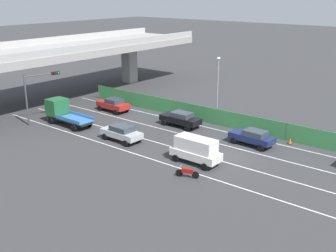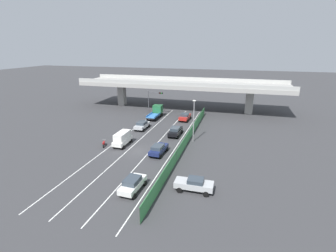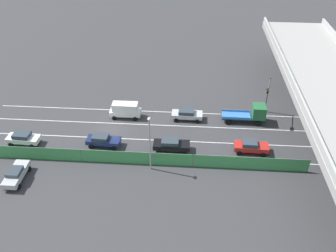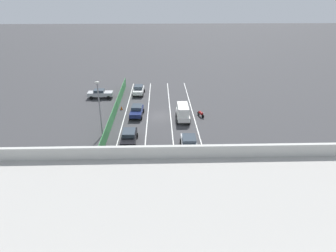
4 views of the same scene
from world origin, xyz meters
name	(u,v)px [view 4 (image 4 of 4)]	position (x,y,z in m)	size (l,w,h in m)	color
ground_plane	(159,116)	(0.00, 0.00, 0.00)	(300.00, 300.00, 0.00)	#38383A
lane_line_left_edge	(197,129)	(-5.33, 4.65, 0.00)	(0.14, 45.30, 0.01)	silver
lane_line_mid_left	(172,129)	(-1.78, 4.65, 0.00)	(0.14, 45.30, 0.01)	silver
lane_line_mid_right	(147,129)	(1.78, 4.65, 0.00)	(0.14, 45.30, 0.01)	silver
lane_line_right_edge	(121,129)	(5.33, 4.65, 0.00)	(0.14, 45.30, 0.01)	silver
elevated_overpass	(159,218)	(0.00, 29.30, 6.26)	(53.62, 10.98, 7.82)	#A09E99
green_fence	(110,124)	(6.76, 4.65, 0.92)	(0.10, 41.40, 1.84)	#3D8E4C
car_van_white	(183,112)	(-3.53, 1.54, 1.29)	(1.98, 4.48, 2.31)	silver
car_sedan_navy	(137,110)	(3.42, -0.26, 0.89)	(2.14, 4.48, 1.58)	navy
car_sedan_black	(129,137)	(3.78, 8.72, 0.92)	(1.99, 4.69, 1.64)	black
car_sedan_white	(139,90)	(3.79, -10.81, 0.92)	(2.11, 4.34, 1.67)	white
car_sedan_red	(124,185)	(3.34, 18.87, 0.91)	(2.19, 4.40, 1.64)	red
car_sedan_silver	(189,143)	(-3.59, 10.52, 0.90)	(2.12, 4.46, 1.60)	#B7BABC
flatbed_truck_blue	(199,186)	(-3.64, 19.79, 1.38)	(2.41, 6.07, 2.70)	black
motorcycle	(201,114)	(-6.39, 0.34, 0.46)	(0.90, 1.85, 0.93)	black
parked_wagon_silver	(100,93)	(10.59, -8.86, 0.89)	(4.45, 1.97, 1.60)	#B2B5B7
traffic_light	(222,172)	(-5.12, 21.79, 4.11)	(4.06, 1.28, 5.78)	#47474C
street_lamp	(99,104)	(7.57, 6.48, 4.49)	(0.60, 0.36, 7.43)	gray
traffic_cone	(121,108)	(6.13, -2.95, 0.29)	(0.47, 0.47, 0.63)	orange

